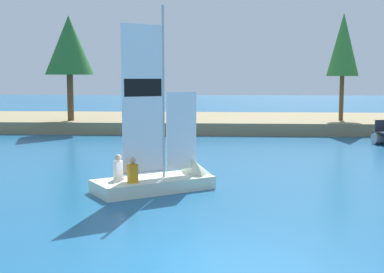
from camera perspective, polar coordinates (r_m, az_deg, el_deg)
The scene contains 5 objects.
ground_plane at distance 10.20m, azimuth 1.05°, elevation -13.95°, with size 200.00×200.00×0.00m, color #195684.
shore_bank at distance 37.52m, azimuth 3.05°, elevation 1.58°, with size 80.00×10.92×0.78m, color #897A56.
shoreline_tree_left at distance 35.15m, azimuth -13.41°, elevation 9.70°, with size 3.16×3.16×6.85m.
shoreline_tree_midleft at distance 35.90m, azimuth 16.33°, elevation 9.63°, with size 2.09×2.09×7.05m.
sailboat at distance 16.82m, azimuth -2.05°, elevation -4.39°, with size 4.30×3.60×6.30m.
Camera 1 is at (0.44, -9.55, 3.55)m, focal length 48.37 mm.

